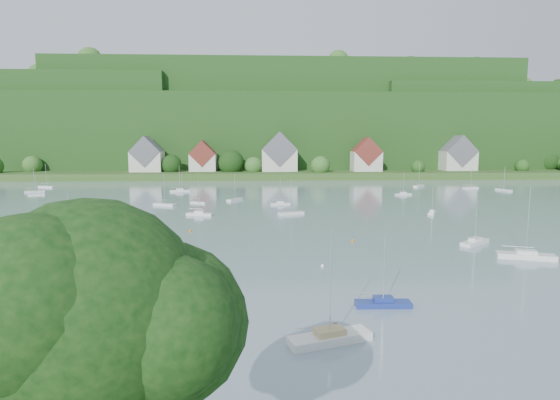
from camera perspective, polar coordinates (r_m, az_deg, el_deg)
The scene contains 21 objects.
near_tree at distance 14.48m, azimuth -21.24°, elevation -13.92°, with size 8.40×8.50×13.70m.
far_shore_strip at distance 220.29m, azimuth -1.53°, elevation 3.49°, with size 600.00×60.00×3.00m, color #2D551F.
forested_ridge at distance 288.44m, azimuth -1.74°, elevation 8.65°, with size 620.00×181.22×69.89m.
village_building_0 at distance 213.00m, azimuth -16.50°, elevation 5.22°, with size 14.00×10.40×16.00m.
village_building_1 at distance 210.47m, azimuth -9.71°, elevation 5.19°, with size 12.00×9.36×14.00m.
village_building_2 at distance 208.05m, azimuth -0.09°, elevation 5.69°, with size 16.00×11.44×18.00m.
village_building_3 at distance 211.68m, azimuth 10.86°, elevation 5.36°, with size 13.00×10.40×15.50m.
village_building_4 at distance 230.05m, azimuth 21.64°, elevation 5.16°, with size 15.00×10.40×16.50m.
near_sailboat_0 at distance 59.17m, azimuth -19.04°, elevation -8.50°, with size 6.77×2.45×8.95m.
near_sailboat_1 at distance 46.84m, azimuth 12.93°, elevation -12.54°, with size 5.52×1.70×7.39m.
near_sailboat_2 at distance 38.43m, azimuth 6.32°, elevation -16.85°, with size 7.20×4.02×9.37m.
near_sailboat_3 at distance 78.52m, azimuth 23.45°, elevation -4.85°, with size 6.06×5.25×8.50m.
near_sailboat_4 at distance 72.09m, azimuth 28.69°, elevation -6.16°, with size 7.79×4.42×10.15m.
near_sailboat_6 at distance 82.20m, azimuth -25.02°, elevation -4.42°, with size 6.06×4.69×8.21m.
mooring_buoy_0 at distance 64.89m, azimuth -15.47°, elevation -7.39°, with size 0.43×0.43×0.43m, color orange.
mooring_buoy_1 at distance 59.76m, azimuth 5.40°, elevation -8.43°, with size 0.47×0.47×0.47m, color white.
mooring_buoy_2 at distance 75.18m, azimuth 9.17°, elevation -5.21°, with size 0.50×0.50×0.50m, color orange.
mooring_buoy_3 at distance 83.92m, azimuth -11.33°, elevation -3.94°, with size 0.47×0.47×0.47m, color orange.
mooring_buoy_5 at distance 71.03m, azimuth -24.22°, elevation -6.51°, with size 0.40×0.40×0.40m, color orange.
duck_pair at distance 41.30m, azimuth 6.26°, elevation -15.64°, with size 1.65×1.47×0.31m.
far_sailboat_cluster at distance 134.37m, azimuth -1.40°, elevation 0.56°, with size 191.94×69.30×8.71m.
Camera 1 is at (-4.24, -19.76, 16.18)m, focal length 28.87 mm.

